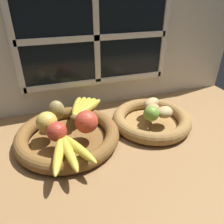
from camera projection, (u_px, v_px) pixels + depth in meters
ground_plane at (119, 140)px, 81.04cm from camera, size 140.00×90.00×3.00cm
back_wall at (95, 44)px, 90.86cm from camera, size 140.00×4.60×55.00cm
fruit_bowl_left at (68, 135)px, 76.94cm from camera, size 37.30×37.30×5.01cm
fruit_bowl_right at (151, 120)px, 86.34cm from camera, size 31.58×31.58×5.01cm
apple_red_front at (57, 132)px, 68.72cm from camera, size 6.57×6.57×6.57cm
apple_red_right at (86, 121)px, 72.92cm from camera, size 8.00×8.00×8.00cm
apple_golden_left at (47, 122)px, 72.97cm from camera, size 7.31×7.31×7.31cm
pear_brown at (57, 110)px, 79.62cm from camera, size 7.03×6.52×7.80cm
banana_bunch_front at (68, 150)px, 63.54cm from camera, size 14.04×19.60×2.81cm
banana_bunch_back at (82, 108)px, 86.09cm from camera, size 16.09×18.83×3.30cm
potato_large at (152, 109)px, 83.96cm from camera, size 8.35×7.39×4.18cm
potato_small at (165, 112)px, 82.08cm from camera, size 8.55×8.00×4.22cm
potato_back at (152, 103)px, 88.43cm from camera, size 9.39×7.88×4.31cm
lime_near at (151, 114)px, 79.34cm from camera, size 5.82×5.82×5.82cm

